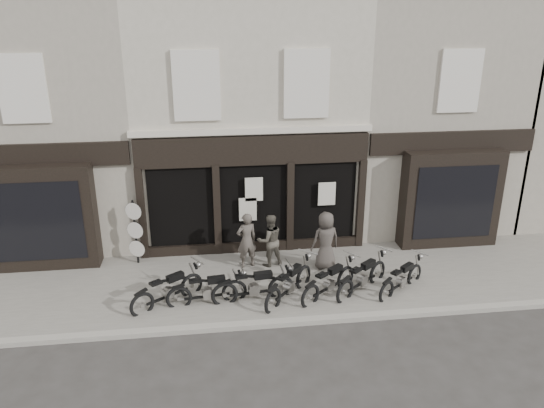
{
  "coord_description": "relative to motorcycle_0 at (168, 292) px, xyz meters",
  "views": [
    {
      "loc": [
        -1.42,
        -12.55,
        7.55
      ],
      "look_at": [
        0.41,
        1.6,
        2.19
      ],
      "focal_mm": 35.0,
      "sensor_mm": 36.0,
      "label": 1
    }
  ],
  "objects": [
    {
      "name": "motorcycle_6",
      "position": [
        6.39,
        -0.14,
        -0.03
      ],
      "size": [
        1.75,
        1.43,
        0.98
      ],
      "rotation": [
        0.0,
        0.0,
        0.65
      ],
      "color": "black",
      "rests_on": "ground"
    },
    {
      "name": "man_left",
      "position": [
        2.25,
        1.83,
        0.56
      ],
      "size": [
        0.71,
        0.57,
        1.72
      ],
      "primitive_type": "imported",
      "rotation": [
        0.0,
        0.0,
        3.42
      ],
      "color": "#47403A",
      "rests_on": "pavement"
    },
    {
      "name": "man_centre",
      "position": [
        2.94,
        1.83,
        0.52
      ],
      "size": [
        0.92,
        0.79,
        1.63
      ],
      "primitive_type": "imported",
      "rotation": [
        0.0,
        0.0,
        3.38
      ],
      "color": "#48433A",
      "rests_on": "pavement"
    },
    {
      "name": "central_building",
      "position": [
        2.57,
        5.92,
        3.66
      ],
      "size": [
        7.3,
        6.22,
        8.34
      ],
      "color": "#B6AD9C",
      "rests_on": "ground"
    },
    {
      "name": "neighbour_left",
      "position": [
        -3.78,
        5.87,
        3.62
      ],
      "size": [
        5.6,
        6.73,
        8.34
      ],
      "color": "gray",
      "rests_on": "ground"
    },
    {
      "name": "kerb",
      "position": [
        2.57,
        -1.28,
        -0.36
      ],
      "size": [
        30.0,
        0.25,
        0.13
      ],
      "primitive_type": "cube",
      "color": "gray",
      "rests_on": "ground_plane"
    },
    {
      "name": "neighbour_right",
      "position": [
        8.92,
        5.87,
        3.62
      ],
      "size": [
        5.6,
        6.73,
        8.34
      ],
      "color": "gray",
      "rests_on": "ground"
    },
    {
      "name": "man_right",
      "position": [
        4.57,
        1.44,
        0.59
      ],
      "size": [
        0.97,
        0.74,
        1.78
      ],
      "primitive_type": "imported",
      "rotation": [
        0.0,
        0.0,
        3.35
      ],
      "color": "#3D3733",
      "rests_on": "pavement"
    },
    {
      "name": "motorcycle_0",
      "position": [
        0.0,
        0.0,
        0.0
      ],
      "size": [
        1.93,
        1.49,
        1.06
      ],
      "rotation": [
        0.0,
        0.0,
        0.61
      ],
      "color": "black",
      "rests_on": "ground"
    },
    {
      "name": "advert_sign_post",
      "position": [
        -1.06,
        2.46,
        0.63
      ],
      "size": [
        0.5,
        0.34,
        2.17
      ],
      "rotation": [
        0.0,
        0.0,
        -0.39
      ],
      "color": "black",
      "rests_on": "ground"
    },
    {
      "name": "ground_plane",
      "position": [
        2.57,
        -0.03,
        -0.42
      ],
      "size": [
        90.0,
        90.0,
        0.0
      ],
      "primitive_type": "plane",
      "color": "#2D2B28",
      "rests_on": "ground"
    },
    {
      "name": "motorcycle_2",
      "position": [
        2.28,
        -0.12,
        0.01
      ],
      "size": [
        2.27,
        0.63,
        1.09
      ],
      "rotation": [
        0.0,
        0.0,
        0.13
      ],
      "color": "black",
      "rests_on": "ground"
    },
    {
      "name": "motorcycle_5",
      "position": [
        5.31,
        0.02,
        0.01
      ],
      "size": [
        1.9,
        1.6,
        1.07
      ],
      "rotation": [
        0.0,
        0.0,
        0.67
      ],
      "color": "black",
      "rests_on": "ground"
    },
    {
      "name": "motorcycle_4",
      "position": [
        4.34,
        -0.11,
        -0.01
      ],
      "size": [
        1.87,
        1.52,
        1.04
      ],
      "rotation": [
        0.0,
        0.0,
        0.64
      ],
      "color": "black",
      "rests_on": "ground"
    },
    {
      "name": "pavement",
      "position": [
        2.57,
        0.87,
        -0.36
      ],
      "size": [
        30.0,
        4.2,
        0.12
      ],
      "primitive_type": "cube",
      "color": "#67625A",
      "rests_on": "ground_plane"
    },
    {
      "name": "motorcycle_1",
      "position": [
        1.04,
        -0.14,
        -0.01
      ],
      "size": [
        2.16,
        0.59,
        1.04
      ],
      "rotation": [
        0.0,
        0.0,
        0.12
      ],
      "color": "black",
      "rests_on": "ground"
    },
    {
      "name": "motorcycle_3",
      "position": [
        3.24,
        -0.09,
        0.01
      ],
      "size": [
        1.69,
        1.86,
        1.09
      ],
      "rotation": [
        0.0,
        0.0,
        0.85
      ],
      "color": "black",
      "rests_on": "ground"
    }
  ]
}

